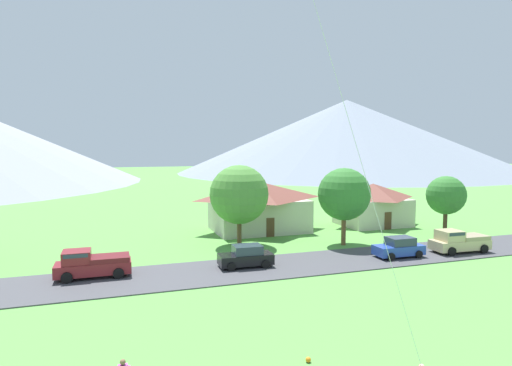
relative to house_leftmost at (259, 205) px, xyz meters
name	(u,v)px	position (x,y,z in m)	size (l,w,h in m)	color
road_strip	(198,274)	(-9.82, -14.52, -2.82)	(160.00, 6.67, 0.08)	#424247
mountain_far_west_ridge	(346,136)	(66.97, 95.04, 10.23)	(122.02, 122.02, 26.18)	gray
house_leftmost	(259,205)	(0.00, 0.00, 0.00)	(10.79, 7.99, 5.52)	beige
house_left_center	(373,204)	(14.09, -1.15, -0.27)	(8.19, 6.68, 5.00)	beige
tree_center	(344,194)	(5.35, -9.43, 2.03)	(5.01, 5.01, 7.41)	brown
tree_right_of_center	(239,195)	(-4.19, -6.39, 2.03)	(5.62, 5.62, 7.71)	brown
tree_near_right	(446,195)	(17.95, -8.87, 1.41)	(4.08, 4.08, 6.33)	#4C3823
parked_car_black_mid_west	(246,257)	(-5.90, -13.95, -1.99)	(4.27, 2.22, 1.68)	black
parked_car_blue_mid_east	(399,247)	(7.34, -15.23, -1.99)	(4.24, 2.15, 1.68)	#2847A8
pickup_truck_maroon_west_side	(91,264)	(-17.26, -12.98, -1.80)	(5.23, 2.38, 1.99)	maroon
pickup_truck_sand_east_side	(458,241)	(13.40, -15.54, -1.80)	(5.28, 2.50, 1.99)	#C6B284
soccer_ball	(308,360)	(-7.87, -29.23, -2.74)	(0.24, 0.24, 0.24)	orange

